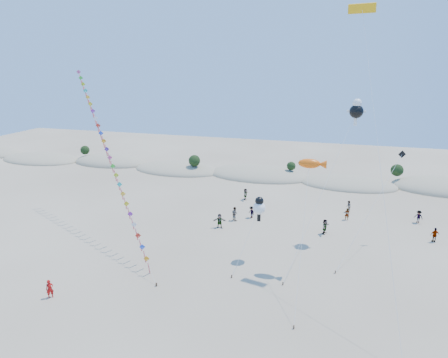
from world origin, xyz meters
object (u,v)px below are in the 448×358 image
kite_train (107,151)px  fish_kite (312,164)px  parafoil_kite (363,14)px  flyer_foreground (50,289)px

kite_train → fish_kite: kite_train is taller
kite_train → parafoil_kite: (27.12, 0.09, 14.10)m
kite_train → parafoil_kite: bearing=0.2°
kite_train → fish_kite: (23.80, -2.43, 0.73)m
fish_kite → flyer_foreground: 26.51m
parafoil_kite → flyer_foreground: (-24.82, -14.37, -23.36)m
kite_train → parafoil_kite: parafoil_kite is taller
parafoil_kite → kite_train: bearing=-179.8°
fish_kite → kite_train: bearing=174.2°
fish_kite → flyer_foreground: fish_kite is taller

